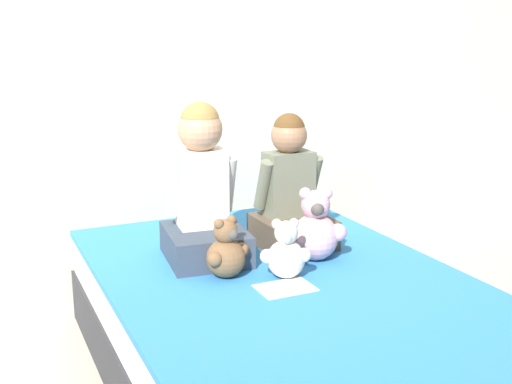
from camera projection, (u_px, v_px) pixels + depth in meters
The scene contains 9 objects.
ground_plane at pixel (284, 382), 2.61m from camera, with size 14.00×14.00×0.00m, color #B2A899.
wall_behind_bed at pixel (189, 59), 3.28m from camera, with size 8.00×0.06×2.50m.
bed at pixel (285, 331), 2.56m from camera, with size 1.35×1.97×0.45m.
child_on_left at pixel (203, 194), 2.67m from camera, with size 0.36×0.40×0.66m.
child_on_right at pixel (290, 193), 2.84m from camera, with size 0.31×0.32×0.59m.
teddy_bear_held_by_left_child at pixel (226, 252), 2.48m from camera, with size 0.19×0.15×0.24m.
teddy_bear_held_by_right_child at pixel (315, 230), 2.67m from camera, with size 0.25×0.20×0.31m.
teddy_bear_between_children at pixel (285, 253), 2.48m from camera, with size 0.19×0.15×0.24m.
sign_card at pixel (285, 288), 2.39m from camera, with size 0.21×0.15×0.00m.
Camera 1 is at (-1.09, -2.08, 1.38)m, focal length 45.00 mm.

